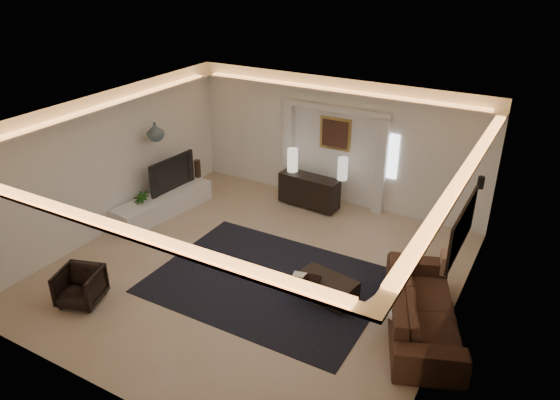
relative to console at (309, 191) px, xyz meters
The scene contains 33 objects.
floor 2.94m from the console, 83.42° to the right, with size 7.00×7.00×0.00m, color tan.
ceiling 3.84m from the console, 83.42° to the right, with size 7.00×7.00×0.00m, color white.
wall_back 1.26m from the console, 61.34° to the left, with size 7.00×7.00×0.00m, color white.
wall_front 6.48m from the console, 87.01° to the right, with size 7.00×7.00×0.00m, color white.
wall_left 4.41m from the console, 137.62° to the right, with size 7.00×7.00×0.00m, color white.
wall_right 4.91m from the console, 37.01° to the right, with size 7.00×7.00×0.00m, color white.
cove_soffit 3.66m from the console, 83.42° to the right, with size 7.00×7.00×0.04m, color silver.
daylight_slit 2.02m from the console, 19.32° to the left, with size 0.25×0.03×1.00m, color white.
area_rug 3.20m from the console, 76.65° to the right, with size 4.00×3.00×0.01m, color black.
pilaster_left 1.19m from the console, 148.01° to the left, with size 0.22×0.20×2.20m, color silver.
pilaster_right 1.72m from the console, 18.97° to the left, with size 0.22×0.20×2.20m, color silver.
alcove_header 1.95m from the console, 56.83° to the left, with size 2.52×0.20×0.12m, color silver.
painting_frame 1.42m from the console, 60.11° to the left, with size 0.74×0.04×0.74m, color tan.
painting_canvas 1.41m from the console, 59.01° to the left, with size 0.62×0.02×0.62m, color #4C2D1E.
art_panel_frame 4.78m from the console, 34.25° to the right, with size 0.04×1.64×0.74m, color black.
art_panel_gold 4.76m from the console, 34.43° to the right, with size 0.02×1.50×0.62m, color tan.
wall_sconce 3.99m from the console, 10.53° to the right, with size 0.12×0.12×0.22m, color black.
wall_niche 3.67m from the console, 154.38° to the right, with size 0.10×0.55×0.04m, color silver.
console is the anchor object (origin of this frame).
lamp_left 0.85m from the console, 169.02° to the left, with size 0.24×0.24×0.54m, color white.
lamp_right 1.01m from the console, 17.35° to the left, with size 0.23×0.23×0.51m, color silver.
media_ledge 3.30m from the console, 144.30° to the right, with size 0.61×2.43×0.46m, color white.
tv 3.23m from the console, 151.52° to the right, with size 0.17×1.31×0.75m, color black.
figurine 2.74m from the console, 164.97° to the right, with size 0.15×0.15×0.42m, color #39271C.
ginger_jar 3.65m from the console, 147.43° to the right, with size 0.38×0.38×0.40m, color slate.
plant 3.73m from the console, 139.07° to the right, with size 0.39×0.39×0.69m, color #1B4810.
sofa 4.58m from the console, 40.51° to the right, with size 1.03×2.63×0.77m, color #492A1E.
throw_blanket 4.57m from the console, 48.46° to the right, with size 0.52×0.42×0.06m, color #F9E2CB.
throw_pillow 3.91m from the console, 27.08° to the right, with size 0.11×0.35×0.35m, color #AA7D5E.
coffee_table 3.54m from the console, 58.40° to the right, with size 1.00×0.55×0.37m, color black.
bowl 3.65m from the console, 62.47° to the right, with size 0.31×0.31×0.08m, color black.
magazine 3.45m from the console, 65.95° to the right, with size 0.22×0.16×0.03m, color #FDE9BF.
armchair 5.42m from the console, 108.17° to the right, with size 0.67×0.69×0.63m, color black.
Camera 1 is at (4.49, -6.96, 5.46)m, focal length 33.82 mm.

